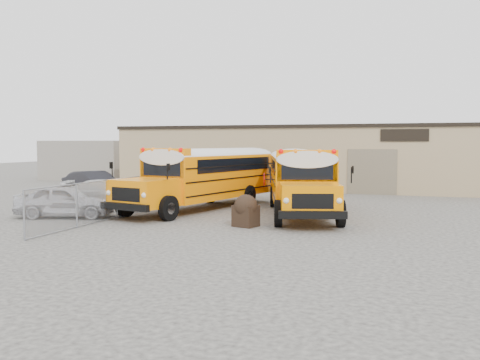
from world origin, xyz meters
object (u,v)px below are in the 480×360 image
(car_silver, at_px, (65,201))
(car_dark, at_px, (94,185))
(school_bus_left, at_px, (267,168))
(tarp_bundle, at_px, (246,210))
(school_bus_right, at_px, (292,169))
(car_white, at_px, (110,193))

(car_silver, distance_m, car_dark, 8.80)
(school_bus_left, xyz_separation_m, tarp_bundle, (2.40, -11.56, -1.18))
(school_bus_right, relative_size, car_dark, 2.20)
(school_bus_left, distance_m, car_white, 9.90)
(school_bus_left, bearing_deg, car_silver, -118.14)
(school_bus_right, xyz_separation_m, car_dark, (-11.73, -3.44, -1.00))
(school_bus_right, distance_m, car_white, 10.94)
(school_bus_left, distance_m, tarp_bundle, 11.87)
(school_bus_right, bearing_deg, school_bus_left, 169.97)
(car_white, relative_size, car_dark, 0.96)
(school_bus_left, relative_size, school_bus_right, 1.02)
(tarp_bundle, bearing_deg, school_bus_right, 93.64)
(school_bus_right, xyz_separation_m, tarp_bundle, (0.72, -11.26, -1.15))
(car_silver, distance_m, car_white, 4.70)
(school_bus_left, xyz_separation_m, car_white, (-6.87, -7.03, -1.15))
(car_dark, bearing_deg, tarp_bundle, -97.43)
(school_bus_right, distance_m, tarp_bundle, 11.34)
(tarp_bundle, height_order, car_silver, car_silver)
(school_bus_left, height_order, car_silver, school_bus_left)
(tarp_bundle, bearing_deg, car_dark, 147.84)
(school_bus_left, distance_m, car_dark, 10.77)
(tarp_bundle, xyz_separation_m, car_silver, (-8.65, -0.12, 0.08))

